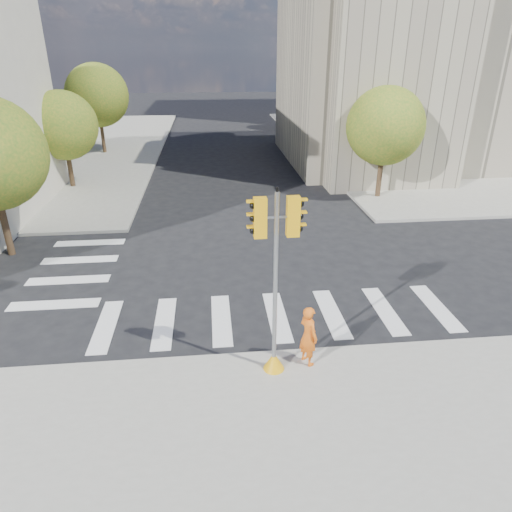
{
  "coord_description": "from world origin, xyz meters",
  "views": [
    {
      "loc": [
        -2.08,
        -14.46,
        7.92
      ],
      "look_at": [
        -0.76,
        -1.81,
        2.1
      ],
      "focal_mm": 32.0,
      "sensor_mm": 36.0,
      "label": 1
    }
  ],
  "objects_px": {
    "lamp_near": "(371,107)",
    "photographer": "(308,335)",
    "traffic_signal": "(275,299)",
    "lamp_far": "(319,89)"
  },
  "relations": [
    {
      "from": "lamp_near",
      "to": "photographer",
      "type": "height_order",
      "value": "lamp_near"
    },
    {
      "from": "lamp_far",
      "to": "traffic_signal",
      "type": "height_order",
      "value": "lamp_far"
    },
    {
      "from": "lamp_far",
      "to": "traffic_signal",
      "type": "bearing_deg",
      "value": -104.7
    },
    {
      "from": "lamp_near",
      "to": "traffic_signal",
      "type": "xyz_separation_m",
      "value": [
        -8.6,
        -18.78,
        -2.3
      ]
    },
    {
      "from": "lamp_near",
      "to": "photographer",
      "type": "bearing_deg",
      "value": -112.39
    },
    {
      "from": "lamp_near",
      "to": "traffic_signal",
      "type": "distance_m",
      "value": 20.78
    },
    {
      "from": "lamp_near",
      "to": "traffic_signal",
      "type": "height_order",
      "value": "lamp_near"
    },
    {
      "from": "lamp_near",
      "to": "lamp_far",
      "type": "xyz_separation_m",
      "value": [
        0.0,
        14.0,
        0.0
      ]
    },
    {
      "from": "lamp_far",
      "to": "lamp_near",
      "type": "bearing_deg",
      "value": -90.0
    },
    {
      "from": "traffic_signal",
      "to": "photographer",
      "type": "distance_m",
      "value": 1.59
    }
  ]
}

